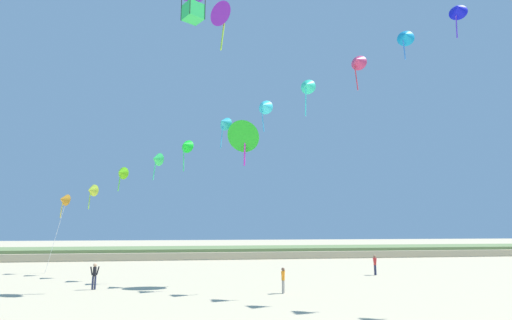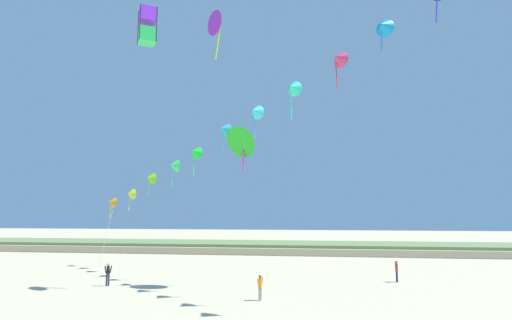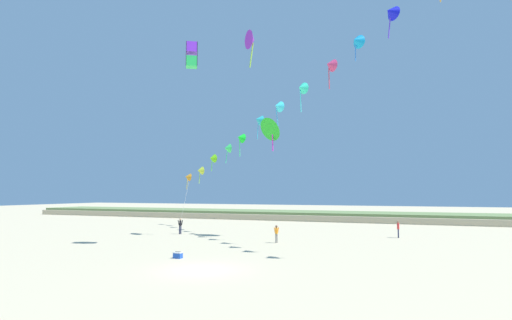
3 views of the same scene
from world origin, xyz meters
TOP-DOWN VIEW (x-y plane):
  - dune_ridge at (0.00, 45.76)m, footprint 120.00×11.26m
  - person_near_left at (-12.17, 16.98)m, footprint 0.61×0.24m
  - person_near_right at (0.10, 13.53)m, footprint 0.38×0.50m
  - person_mid_center at (10.19, 21.83)m, footprint 0.23×0.60m
  - kite_banner_string at (-2.05, 17.38)m, footprint 33.37×22.04m
  - large_kite_low_lead at (-3.75, 16.97)m, footprint 1.99×1.92m
  - large_kite_mid_trail at (-5.94, 8.50)m, footprint 1.34×1.34m
  - large_kite_high_solo at (-1.83, 18.14)m, footprint 3.19×2.91m

SIDE VIEW (x-z plane):
  - dune_ridge at x=0.00m, z-range 0.00..1.32m
  - person_near_right at x=0.10m, z-range 0.12..1.72m
  - person_mid_center at x=10.19m, z-range 0.13..1.84m
  - person_near_left at x=-12.17m, z-range 0.13..1.86m
  - large_kite_high_solo at x=-1.83m, z-range 9.40..13.19m
  - kite_banner_string at x=-2.05m, z-range 3.00..22.27m
  - large_kite_mid_trail at x=-5.94m, z-range 15.42..17.56m
  - large_kite_low_lead at x=-3.75m, z-range 18.61..22.64m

